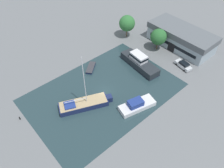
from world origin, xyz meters
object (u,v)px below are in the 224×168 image
(warehouse_building, at_px, (181,38))
(sailboat_moored, at_px, (84,104))
(small_dinghy, at_px, (91,68))
(motor_cruiser, at_px, (139,62))
(quay_tree_near_building, at_px, (158,37))
(quay_tree_by_water, at_px, (127,23))
(cabin_boat, at_px, (137,105))
(parked_car, at_px, (183,65))

(warehouse_building, relative_size, sailboat_moored, 1.43)
(sailboat_moored, relative_size, small_dinghy, 2.91)
(motor_cruiser, bearing_deg, quay_tree_near_building, 17.20)
(quay_tree_by_water, relative_size, sailboat_moored, 0.51)
(sailboat_moored, bearing_deg, quay_tree_by_water, 141.56)
(quay_tree_near_building, height_order, small_dinghy, quay_tree_near_building)
(motor_cruiser, bearing_deg, sailboat_moored, -169.60)
(cabin_boat, bearing_deg, quay_tree_near_building, 133.29)
(sailboat_moored, xyz_separation_m, cabin_boat, (7.82, 8.22, 0.07))
(parked_car, relative_size, motor_cruiser, 0.41)
(warehouse_building, distance_m, quay_tree_near_building, 7.24)
(quay_tree_near_building, bearing_deg, warehouse_building, 62.53)
(parked_car, distance_m, sailboat_moored, 27.78)
(sailboat_moored, xyz_separation_m, motor_cruiser, (-1.55, 18.85, 0.52))
(quay_tree_by_water, height_order, cabin_boat, quay_tree_by_water)
(cabin_boat, bearing_deg, small_dinghy, -167.71)
(warehouse_building, distance_m, motor_cruiser, 15.77)
(small_dinghy, height_order, cabin_boat, cabin_boat)
(quay_tree_near_building, height_order, motor_cruiser, quay_tree_near_building)
(quay_tree_near_building, distance_m, motor_cruiser, 9.90)
(motor_cruiser, height_order, cabin_boat, motor_cruiser)
(parked_car, bearing_deg, motor_cruiser, 145.58)
(quay_tree_by_water, relative_size, cabin_boat, 0.80)
(parked_car, xyz_separation_m, motor_cruiser, (-7.99, -8.17, 0.47))
(quay_tree_by_water, height_order, motor_cruiser, quay_tree_by_water)
(sailboat_moored, distance_m, small_dinghy, 12.51)
(warehouse_building, relative_size, cabin_boat, 2.25)
(quay_tree_near_building, xyz_separation_m, sailboat_moored, (3.45, -28.18, -3.24))
(quay_tree_near_building, height_order, quay_tree_by_water, quay_tree_by_water)
(quay_tree_by_water, bearing_deg, parked_car, 1.98)
(quay_tree_by_water, relative_size, parked_car, 1.39)
(quay_tree_by_water, distance_m, sailboat_moored, 30.02)
(small_dinghy, bearing_deg, quay_tree_near_building, -144.77)
(quay_tree_near_building, xyz_separation_m, small_dinghy, (-5.55, -19.50, -3.69))
(parked_car, xyz_separation_m, small_dinghy, (-15.44, -18.35, -0.50))
(sailboat_moored, bearing_deg, cabin_boat, 70.04)
(quay_tree_near_building, bearing_deg, sailboat_moored, -83.03)
(sailboat_moored, bearing_deg, quay_tree_near_building, 120.59)
(warehouse_building, xyz_separation_m, parked_car, (6.60, -7.47, -1.88))
(parked_car, bearing_deg, small_dinghy, 149.85)
(warehouse_building, bearing_deg, quay_tree_near_building, -116.98)
(quay_tree_near_building, relative_size, parked_car, 1.28)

